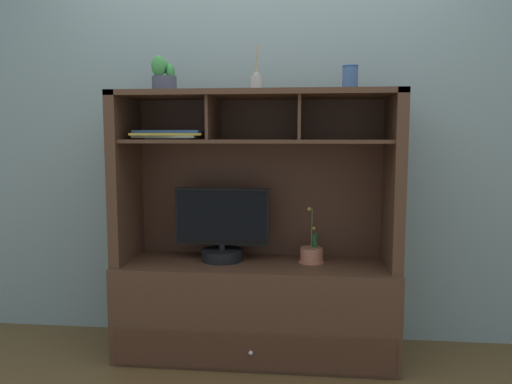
{
  "coord_description": "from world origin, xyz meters",
  "views": [
    {
      "loc": [
        0.28,
        -2.77,
        1.27
      ],
      "look_at": [
        0.0,
        0.0,
        0.95
      ],
      "focal_mm": 34.89,
      "sensor_mm": 36.0,
      "label": 1
    }
  ],
  "objects": [
    {
      "name": "potted_succulent",
      "position": [
        -0.51,
        -0.03,
        1.58
      ],
      "size": [
        0.16,
        0.16,
        0.2
      ],
      "color": "#454859",
      "rests_on": "media_console"
    },
    {
      "name": "floor_plane",
      "position": [
        0.0,
        0.0,
        -0.01
      ],
      "size": [
        6.0,
        6.0,
        0.02
      ],
      "primitive_type": "cube",
      "color": "brown",
      "rests_on": "ground"
    },
    {
      "name": "tv_monitor",
      "position": [
        -0.2,
        0.02,
        0.72
      ],
      "size": [
        0.54,
        0.24,
        0.42
      ],
      "color": "black",
      "rests_on": "media_console"
    },
    {
      "name": "ceramic_vase",
      "position": [
        0.51,
        0.01,
        1.58
      ],
      "size": [
        0.09,
        0.09,
        0.14
      ],
      "color": "#3C5D8F",
      "rests_on": "media_console"
    },
    {
      "name": "back_wall",
      "position": [
        0.0,
        0.29,
        1.4
      ],
      "size": [
        6.0,
        0.02,
        2.8
      ],
      "primitive_type": "cube",
      "color": "gray",
      "rests_on": "ground"
    },
    {
      "name": "magazine_stack_left",
      "position": [
        -0.48,
        -0.04,
        1.27
      ],
      "size": [
        0.42,
        0.34,
        0.05
      ],
      "color": "slate",
      "rests_on": "media_console"
    },
    {
      "name": "media_console",
      "position": [
        0.0,
        0.01,
        0.45
      ],
      "size": [
        1.58,
        0.54,
        1.51
      ],
      "color": "#513323",
      "rests_on": "ground"
    },
    {
      "name": "potted_orchid",
      "position": [
        0.32,
        0.03,
        0.59
      ],
      "size": [
        0.15,
        0.15,
        0.32
      ],
      "color": "#B56A4F",
      "rests_on": "media_console"
    },
    {
      "name": "diffuser_bottle",
      "position": [
        0.0,
        0.02,
        1.55
      ],
      "size": [
        0.07,
        0.07,
        0.26
      ],
      "color": "#B8B4AE",
      "rests_on": "media_console"
    }
  ]
}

